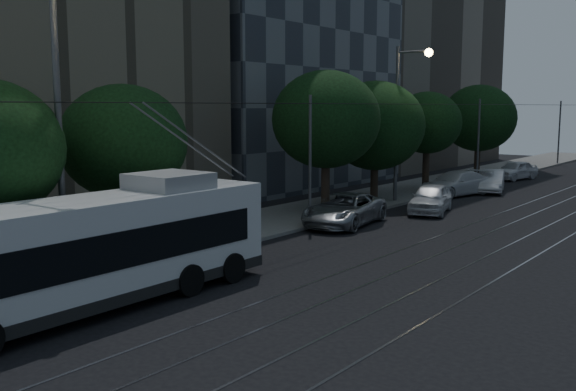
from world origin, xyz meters
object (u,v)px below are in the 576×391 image
(car_white_b, at_px, (456,183))
(streetlamp_near, at_px, (66,107))
(car_white_a, at_px, (431,198))
(pickup_silver, at_px, (344,209))
(streetlamp_far, at_px, (403,108))
(trolleybus, at_px, (95,250))
(car_white_d, at_px, (515,170))
(car_white_c, at_px, (491,181))

(car_white_b, height_order, streetlamp_near, streetlamp_near)
(car_white_a, xyz_separation_m, streetlamp_near, (-2.10, -19.80, 4.73))
(pickup_silver, relative_size, car_white_b, 1.02)
(pickup_silver, distance_m, streetlamp_far, 9.00)
(trolleybus, bearing_deg, streetlamp_far, 96.40)
(car_white_d, xyz_separation_m, streetlamp_far, (-1.10, -16.00, 4.65))
(car_white_c, height_order, car_white_d, car_white_c)
(car_white_b, distance_m, car_white_c, 3.13)
(car_white_d, bearing_deg, streetlamp_near, -77.52)
(car_white_a, height_order, car_white_b, car_white_b)
(car_white_c, distance_m, car_white_d, 8.17)
(car_white_a, bearing_deg, streetlamp_far, 129.27)
(car_white_c, xyz_separation_m, car_white_d, (-1.15, 8.09, -0.00))
(car_white_b, height_order, car_white_d, car_white_b)
(pickup_silver, height_order, streetlamp_near, streetlamp_near)
(trolleybus, bearing_deg, car_white_d, 92.07)
(trolleybus, height_order, car_white_c, trolleybus)
(car_white_b, distance_m, streetlamp_near, 27.12)
(pickup_silver, relative_size, car_white_c, 1.22)
(car_white_b, xyz_separation_m, car_white_d, (0.00, 11.00, -0.04))
(pickup_silver, xyz_separation_m, car_white_c, (1.15, 15.56, -0.02))
(car_white_b, distance_m, car_white_d, 11.00)
(car_white_c, bearing_deg, pickup_silver, -111.73)
(car_white_d, bearing_deg, car_white_b, -76.76)
(pickup_silver, xyz_separation_m, streetlamp_far, (-1.10, 7.64, 4.63))
(pickup_silver, relative_size, streetlamp_near, 0.59)
(car_white_a, bearing_deg, pickup_silver, -121.25)
(streetlamp_near, relative_size, streetlamp_far, 1.02)
(car_white_a, xyz_separation_m, car_white_d, (-1.60, 17.90, -0.03))
(car_white_d, bearing_deg, trolleybus, -74.67)
(streetlamp_near, bearing_deg, car_white_a, 83.94)
(streetlamp_near, distance_m, streetlamp_far, 21.70)
(streetlamp_near, height_order, streetlamp_far, streetlamp_near)
(streetlamp_near, xyz_separation_m, streetlamp_far, (-0.60, 21.70, -0.12))
(car_white_c, distance_m, streetlamp_far, 9.45)
(car_white_a, height_order, car_white_c, car_white_a)
(trolleybus, height_order, pickup_silver, trolleybus)
(trolleybus, relative_size, pickup_silver, 2.22)
(car_white_c, xyz_separation_m, streetlamp_near, (-1.65, -29.61, 4.76))
(pickup_silver, distance_m, car_white_c, 15.60)
(trolleybus, relative_size, streetlamp_near, 1.31)
(pickup_silver, xyz_separation_m, streetlamp_near, (-0.50, -14.06, 4.74))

